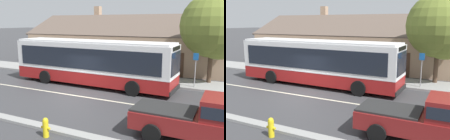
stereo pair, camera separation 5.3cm
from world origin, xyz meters
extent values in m
plane|color=#38383A|center=(0.00, 0.00, 0.00)|extent=(300.00, 300.00, 0.00)
cube|color=gray|center=(0.00, 6.00, 0.07)|extent=(60.00, 3.00, 0.15)
cube|color=gray|center=(0.00, -4.75, 0.06)|extent=(60.00, 0.50, 0.12)
cube|color=beige|center=(0.00, 0.00, 0.00)|extent=(60.00, 0.16, 0.01)
cube|color=tan|center=(1.15, 13.27, 1.64)|extent=(25.77, 9.64, 3.29)
cube|color=brown|center=(1.15, 10.86, 4.33)|extent=(26.37, 4.89, 2.24)
cube|color=brown|center=(1.15, 15.68, 4.33)|extent=(26.37, 4.89, 2.24)
cube|color=tan|center=(-5.93, 14.24, 5.88)|extent=(0.70, 0.70, 1.20)
cube|color=black|center=(-7.87, 8.42, 1.81)|extent=(1.10, 0.06, 1.30)
cube|color=black|center=(-1.85, 8.42, 1.81)|extent=(1.10, 0.06, 1.30)
cube|color=black|center=(4.16, 8.42, 1.81)|extent=(1.10, 0.06, 1.30)
cube|color=#4C3323|center=(5.02, 8.42, 1.05)|extent=(1.00, 0.06, 2.10)
cube|color=maroon|center=(-0.16, 2.90, 0.71)|extent=(12.44, 2.85, 0.88)
cube|color=white|center=(-0.16, 2.90, 1.20)|extent=(12.46, 2.87, 0.10)
cube|color=silver|center=(-0.16, 2.90, 2.22)|extent=(12.44, 2.85, 1.94)
cube|color=silver|center=(-0.16, 2.90, 3.25)|extent=(12.19, 2.71, 0.12)
cube|color=black|center=(-0.12, 4.16, 2.12)|extent=(11.38, 0.35, 1.44)
cube|color=black|center=(-0.20, 1.64, 2.12)|extent=(11.38, 0.35, 1.44)
cube|color=black|center=(6.04, 2.73, 2.12)|extent=(0.10, 2.20, 1.44)
cube|color=black|center=(6.04, 2.73, 3.05)|extent=(0.09, 1.75, 0.24)
cube|color=black|center=(6.06, 2.73, 0.40)|extent=(0.15, 2.50, 0.28)
cube|color=#192D99|center=(-1.67, 4.21, 0.71)|extent=(3.46, 0.13, 0.61)
cube|color=black|center=(4.70, 4.03, 1.56)|extent=(0.90, 0.06, 2.57)
cylinder|color=black|center=(3.71, 4.04, 0.50)|extent=(1.01, 0.31, 1.00)
cylinder|color=black|center=(3.64, 1.54, 0.50)|extent=(1.01, 0.31, 1.00)
cylinder|color=black|center=(-3.53, 4.24, 0.50)|extent=(1.01, 0.31, 1.00)
cylinder|color=black|center=(-3.60, 1.75, 0.50)|extent=(1.01, 0.31, 1.00)
cube|color=maroon|center=(8.28, -3.00, 0.73)|extent=(5.43, 1.91, 0.70)
cube|color=maroon|center=(9.01, -3.00, 1.48)|extent=(1.46, 1.74, 0.80)
cube|color=black|center=(9.01, -3.00, 1.50)|extent=(1.35, 1.80, 0.44)
cube|color=black|center=(6.83, -2.99, 1.12)|extent=(2.51, 1.71, 0.08)
cylinder|color=black|center=(6.61, -2.05, 0.38)|extent=(0.76, 0.26, 0.76)
cylinder|color=black|center=(6.60, -3.94, 0.38)|extent=(0.76, 0.26, 0.76)
cube|color=brown|center=(-9.06, 5.96, 0.60)|extent=(1.78, 0.10, 0.04)
cube|color=brown|center=(-9.06, 5.81, 0.60)|extent=(1.78, 0.10, 0.04)
cube|color=brown|center=(-9.06, 5.67, 0.60)|extent=(1.78, 0.10, 0.04)
cube|color=brown|center=(-9.06, 5.54, 0.90)|extent=(1.78, 0.04, 0.10)
cube|color=brown|center=(-9.06, 5.54, 1.04)|extent=(1.78, 0.04, 0.10)
cube|color=black|center=(-8.34, 5.81, 0.38)|extent=(0.08, 0.43, 0.45)
cube|color=black|center=(-9.77, 5.81, 0.38)|extent=(0.08, 0.43, 0.45)
cylinder|color=#4C3828|center=(7.69, 6.90, 1.43)|extent=(0.33, 0.33, 2.86)
sphere|color=olive|center=(7.69, 6.90, 4.39)|extent=(4.69, 4.69, 4.69)
sphere|color=olive|center=(8.19, 6.70, 3.68)|extent=(3.46, 3.46, 3.46)
cylinder|color=gold|center=(2.58, -5.40, 0.35)|extent=(0.24, 0.24, 0.70)
sphere|color=gold|center=(2.58, -5.40, 0.72)|extent=(0.22, 0.22, 0.22)
cylinder|color=gold|center=(2.42, -5.40, 0.40)|extent=(0.10, 0.10, 0.10)
cylinder|color=gold|center=(2.74, -5.40, 0.40)|extent=(0.10, 0.10, 0.10)
cylinder|color=gray|center=(6.92, 5.00, 1.35)|extent=(0.07, 0.07, 2.40)
cube|color=#1959A5|center=(6.92, 4.98, 2.30)|extent=(0.36, 0.03, 0.48)
camera|label=1|loc=(9.20, -12.75, 4.63)|focal=40.00mm
camera|label=2|loc=(9.25, -12.73, 4.63)|focal=40.00mm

